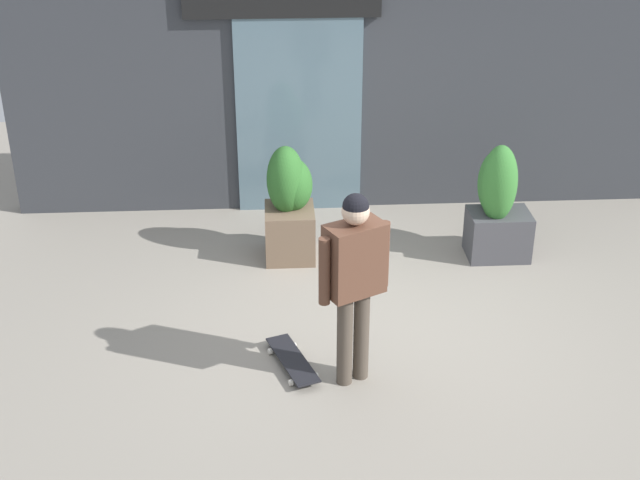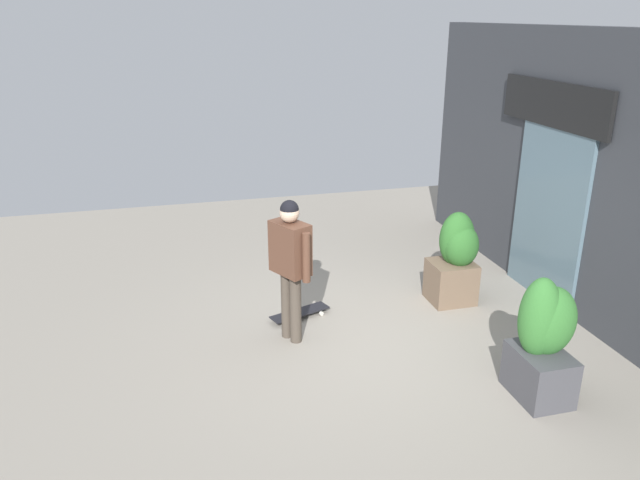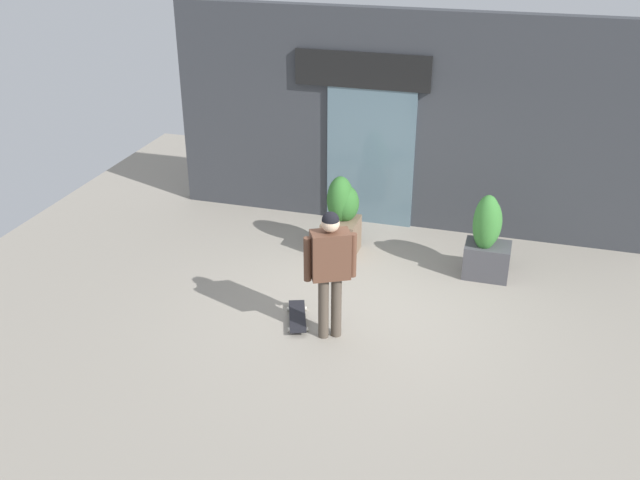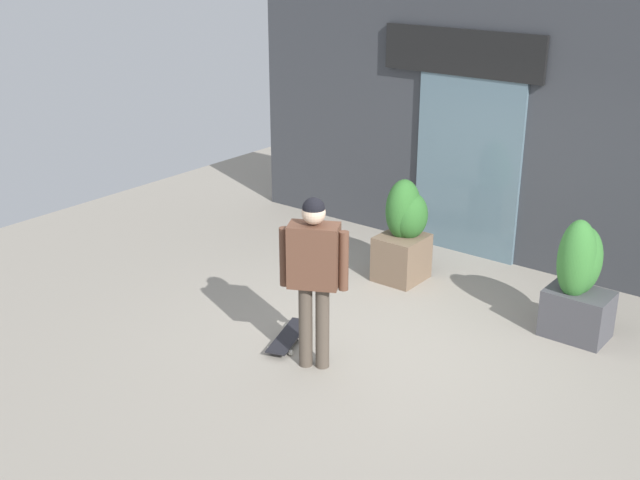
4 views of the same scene
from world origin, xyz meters
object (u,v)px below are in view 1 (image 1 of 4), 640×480
at_px(skateboard, 293,360).
at_px(planter_box_right, 498,202).
at_px(planter_box_left, 289,202).
at_px(skateboarder, 354,270).

bearing_deg(skateboard, planter_box_right, -68.45).
xyz_separation_m(planter_box_left, planter_box_right, (2.15, -0.15, 0.02)).
xyz_separation_m(skateboard, planter_box_right, (2.18, 1.91, 0.56)).
relative_size(skateboard, planter_box_right, 0.63).
bearing_deg(skateboarder, planter_box_right, -65.96).
relative_size(skateboard, planter_box_left, 0.66).
height_order(planter_box_left, planter_box_right, planter_box_right).
bearing_deg(planter_box_left, skateboarder, -78.67).
relative_size(planter_box_left, planter_box_right, 0.96).
bearing_deg(planter_box_right, planter_box_left, 176.06).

